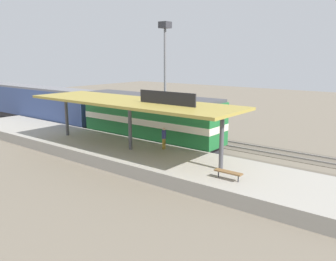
{
  "coord_description": "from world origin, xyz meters",
  "views": [
    {
      "loc": [
        -23.39,
        -18.56,
        7.96
      ],
      "look_at": [
        -1.38,
        -1.17,
        2.0
      ],
      "focal_mm": 37.39,
      "sensor_mm": 36.0,
      "label": 1
    }
  ],
  "objects": [
    {
      "name": "locomotive",
      "position": [
        0.0,
        2.03,
        2.41
      ],
      "size": [
        2.93,
        14.43,
        4.44
      ],
      "color": "#28282D",
      "rests_on": "track_near"
    },
    {
      "name": "light_mast",
      "position": [
        7.8,
        6.51,
        8.4
      ],
      "size": [
        1.1,
        1.1,
        11.7
      ],
      "color": "slate",
      "rests_on": "ground"
    },
    {
      "name": "platform_bench",
      "position": [
        -6.0,
        -9.3,
        1.34
      ],
      "size": [
        0.44,
        1.7,
        0.5
      ],
      "color": "#333338",
      "rests_on": "platform"
    },
    {
      "name": "ground_plane",
      "position": [
        2.0,
        0.0,
        0.0
      ],
      "size": [
        120.0,
        120.0,
        0.0
      ],
      "primitive_type": "plane",
      "color": "#706656"
    },
    {
      "name": "station_canopy",
      "position": [
        -4.6,
        -0.09,
        4.53
      ],
      "size": [
        5.2,
        18.0,
        4.7
      ],
      "color": "#47474C",
      "rests_on": "platform"
    },
    {
      "name": "passenger_carriage_front",
      "position": [
        0.0,
        20.03,
        2.31
      ],
      "size": [
        2.9,
        20.0,
        4.24
      ],
      "color": "#28282D",
      "rests_on": "track_near"
    },
    {
      "name": "person_waiting",
      "position": [
        -2.94,
        -1.99,
        1.85
      ],
      "size": [
        0.34,
        0.34,
        1.71
      ],
      "color": "olive",
      "rests_on": "platform"
    },
    {
      "name": "platform",
      "position": [
        -4.6,
        0.0,
        0.45
      ],
      "size": [
        6.0,
        44.0,
        0.9
      ],
      "primitive_type": "cube",
      "color": "#9E998E",
      "rests_on": "ground"
    },
    {
      "name": "track_near",
      "position": [
        0.0,
        0.0,
        0.03
      ],
      "size": [
        3.2,
        110.0,
        0.16
      ],
      "color": "#5F5649",
      "rests_on": "ground"
    },
    {
      "name": "track_far",
      "position": [
        4.6,
        0.0,
        0.03
      ],
      "size": [
        3.2,
        110.0,
        0.16
      ],
      "color": "#5F5649",
      "rests_on": "ground"
    }
  ]
}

